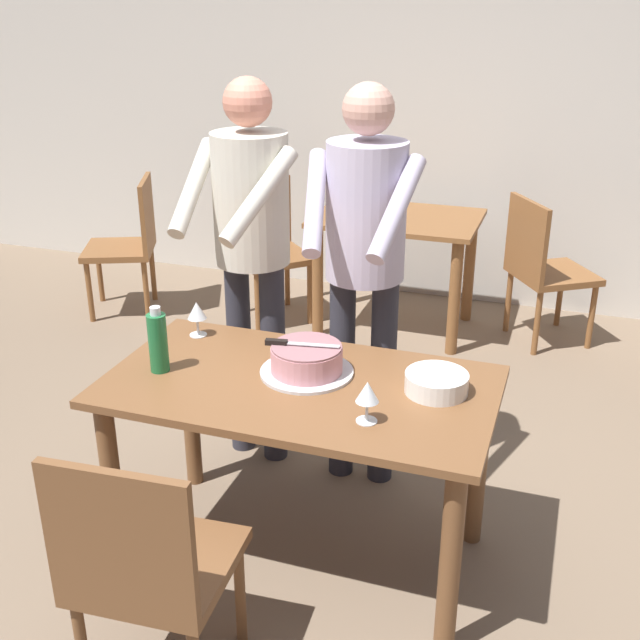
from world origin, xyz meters
name	(u,v)px	position (x,y,z in m)	size (l,w,h in m)	color
ground_plane	(301,552)	(0.00, 0.00, 0.00)	(14.00, 14.00, 0.00)	#7A6651
back_wall	(456,100)	(0.00, 2.97, 1.35)	(10.00, 0.12, 2.70)	beige
main_dining_table	(300,415)	(0.00, 0.00, 0.62)	(1.38, 0.76, 0.75)	brown
cake_on_platter	(307,361)	(0.00, 0.08, 0.80)	(0.34, 0.34, 0.11)	silver
cake_knife	(287,343)	(-0.07, 0.07, 0.87)	(0.27, 0.07, 0.02)	silver
plate_stack	(436,383)	(0.47, 0.09, 0.79)	(0.22, 0.22, 0.07)	white
wine_glass_near	(367,393)	(0.30, -0.18, 0.85)	(0.08, 0.08, 0.14)	silver
wine_glass_far	(197,312)	(-0.53, 0.25, 0.85)	(0.08, 0.08, 0.14)	silver
water_bottle	(158,342)	(-0.52, -0.07, 0.86)	(0.07, 0.07, 0.25)	#1E6B38
person_cutting_cake	(365,248)	(0.07, 0.59, 1.08)	(0.47, 0.56, 1.72)	#2D2D38
person_standing_beside	(251,234)	(-0.44, 0.62, 1.08)	(0.46, 0.57, 1.72)	#2D2D38
chair_near_side	(146,565)	(-0.20, -0.76, 0.49)	(0.47, 0.47, 0.90)	brown
background_table	(397,241)	(-0.20, 2.27, 0.58)	(1.00, 0.70, 0.74)	brown
background_chair_1	(543,266)	(0.69, 2.35, 0.49)	(0.61, 0.61, 0.90)	brown
background_chair_2	(267,244)	(-1.04, 2.21, 0.49)	(0.62, 0.62, 0.90)	brown
background_chair_3	(130,241)	(-1.93, 1.99, 0.49)	(0.58, 0.58, 0.90)	brown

